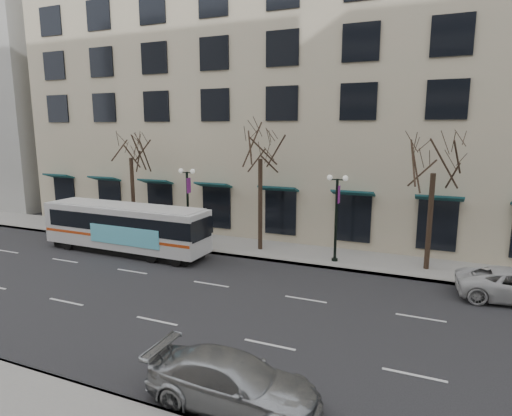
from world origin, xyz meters
The scene contains 11 objects.
ground centered at (0.00, 0.00, 0.00)m, with size 160.00×160.00×0.00m, color black.
sidewalk_far centered at (5.00, 9.00, 0.07)m, with size 80.00×4.00×0.15m, color gray.
building_hotel centered at (-2.00, 21.00, 12.00)m, with size 40.00×20.00×24.00m, color #C6B597.
building_far_upblock centered at (-38.00, 21.00, 14.00)m, with size 28.00×20.00×28.00m, color #999993.
tree_far_left centered at (-10.00, 8.80, 6.70)m, with size 3.60×3.60×8.34m.
tree_far_mid centered at (0.00, 8.80, 6.91)m, with size 3.60×3.60×8.55m.
tree_far_right centered at (10.00, 8.80, 6.42)m, with size 3.60×3.60×8.06m.
lamp_post_left centered at (-4.99, 8.20, 2.94)m, with size 1.22×0.45×5.21m.
lamp_post_right centered at (5.01, 8.20, 2.94)m, with size 1.22×0.45×5.21m.
city_bus centered at (-7.70, 5.19, 1.68)m, with size 11.39×2.68×3.08m.
silver_car centered at (5.32, -5.97, 0.75)m, with size 2.09×5.14×1.49m, color #989B9F.
Camera 1 is at (10.24, -15.82, 7.82)m, focal length 30.00 mm.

